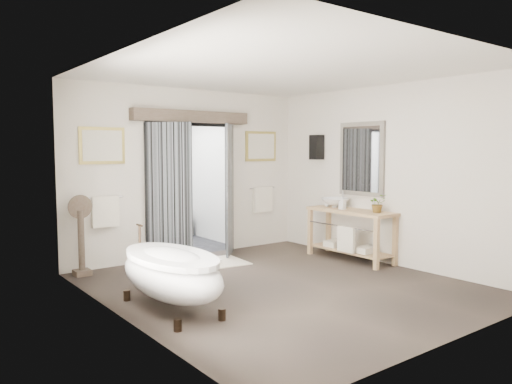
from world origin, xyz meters
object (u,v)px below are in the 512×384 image
(clawfoot_tub, at_px, (171,273))
(vanity, at_px, (350,230))
(basin, at_px, (335,203))
(rug, at_px, (209,264))

(clawfoot_tub, bearing_deg, vanity, 8.33)
(vanity, distance_m, basin, 0.60)
(rug, xyz_separation_m, basin, (2.13, -0.76, 0.93))
(vanity, distance_m, rug, 2.43)
(clawfoot_tub, relative_size, rug, 1.54)
(clawfoot_tub, height_order, rug, clawfoot_tub)
(clawfoot_tub, distance_m, basin, 3.86)
(vanity, bearing_deg, basin, 80.61)
(basin, bearing_deg, clawfoot_tub, -144.93)
(rug, bearing_deg, clawfoot_tub, -132.56)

